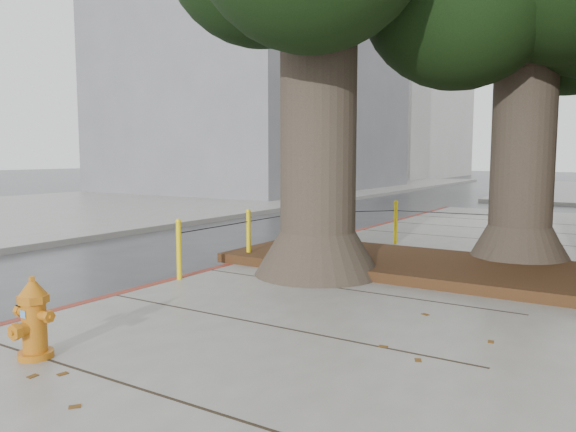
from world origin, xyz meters
name	(u,v)px	position (x,y,z in m)	size (l,w,h in m)	color
ground	(228,329)	(0.00, 0.00, 0.00)	(140.00, 140.00, 0.00)	#28282B
sidewalk_opposite	(109,205)	(-14.00, 10.00, 0.07)	(14.00, 60.00, 0.15)	slate
curb_red	(227,269)	(-2.00, 2.50, 0.07)	(0.14, 26.00, 0.16)	maroon
planter_bed	(415,264)	(0.90, 3.90, 0.23)	(6.40, 2.60, 0.16)	black
building_far_grey	(261,87)	(-15.00, 22.00, 6.00)	(12.00, 16.00, 12.00)	slate
building_far_white	(384,97)	(-17.00, 45.00, 7.50)	(12.00, 18.00, 15.00)	silver
bollard_ring	(335,228)	(-0.87, 4.38, 0.66)	(3.79, 5.39, 0.95)	yellow
fire_hydrant	(33,318)	(-0.70, -2.03, 0.53)	(0.41, 0.37, 0.78)	orange
car_dark	(299,182)	(-11.08, 19.89, 0.64)	(1.78, 4.39, 1.27)	black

